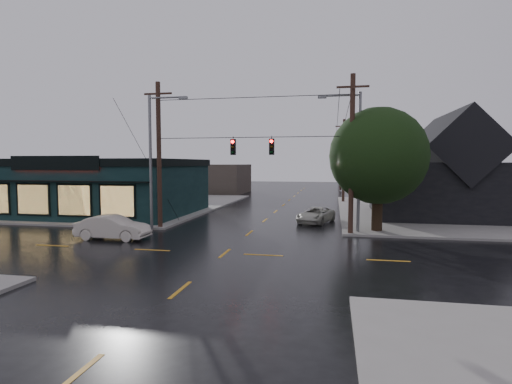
% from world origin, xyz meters
% --- Properties ---
extents(ground_plane, '(160.00, 160.00, 0.00)m').
position_xyz_m(ground_plane, '(0.00, 0.00, 0.00)').
color(ground_plane, black).
extents(sidewalk_nw, '(28.00, 28.00, 0.15)m').
position_xyz_m(sidewalk_nw, '(-20.00, 20.00, 0.07)').
color(sidewalk_nw, gray).
rests_on(sidewalk_nw, ground).
extents(sidewalk_ne, '(28.00, 28.00, 0.15)m').
position_xyz_m(sidewalk_ne, '(20.00, 20.00, 0.07)').
color(sidewalk_ne, gray).
rests_on(sidewalk_ne, ground).
extents(pizza_shop, '(16.30, 12.34, 4.90)m').
position_xyz_m(pizza_shop, '(-15.00, 12.94, 2.56)').
color(pizza_shop, black).
rests_on(pizza_shop, ground).
extents(ne_building, '(12.60, 11.60, 8.75)m').
position_xyz_m(ne_building, '(15.00, 17.00, 4.47)').
color(ne_building, black).
rests_on(ne_building, ground).
extents(corner_tree, '(6.36, 6.36, 8.11)m').
position_xyz_m(corner_tree, '(8.25, 7.85, 5.06)').
color(corner_tree, black).
rests_on(corner_tree, ground).
extents(utility_pole_nw, '(2.00, 0.32, 10.15)m').
position_xyz_m(utility_pole_nw, '(-6.50, 6.50, 0.00)').
color(utility_pole_nw, black).
rests_on(utility_pole_nw, ground).
extents(utility_pole_ne, '(2.00, 0.32, 10.15)m').
position_xyz_m(utility_pole_ne, '(6.50, 6.50, 0.00)').
color(utility_pole_ne, black).
rests_on(utility_pole_ne, ground).
extents(utility_pole_far_a, '(2.00, 0.32, 9.65)m').
position_xyz_m(utility_pole_far_a, '(6.50, 28.00, 0.00)').
color(utility_pole_far_a, black).
rests_on(utility_pole_far_a, ground).
extents(utility_pole_far_b, '(2.00, 0.32, 9.15)m').
position_xyz_m(utility_pole_far_b, '(6.50, 48.00, 0.00)').
color(utility_pole_far_b, black).
rests_on(utility_pole_far_b, ground).
extents(utility_pole_far_c, '(2.00, 0.32, 9.15)m').
position_xyz_m(utility_pole_far_c, '(6.50, 68.00, 0.00)').
color(utility_pole_far_c, black).
rests_on(utility_pole_far_c, ground).
extents(span_signal_assembly, '(13.00, 0.48, 1.23)m').
position_xyz_m(span_signal_assembly, '(0.10, 6.50, 5.70)').
color(span_signal_assembly, black).
rests_on(span_signal_assembly, ground).
extents(streetlight_nw, '(5.40, 0.30, 9.15)m').
position_xyz_m(streetlight_nw, '(-6.80, 5.80, 0.00)').
color(streetlight_nw, slate).
rests_on(streetlight_nw, ground).
extents(streetlight_ne, '(5.40, 0.30, 9.15)m').
position_xyz_m(streetlight_ne, '(7.00, 7.20, 0.00)').
color(streetlight_ne, slate).
rests_on(streetlight_ne, ground).
extents(bg_building_west, '(12.00, 10.00, 4.40)m').
position_xyz_m(bg_building_west, '(-14.00, 40.00, 2.20)').
color(bg_building_west, '#41362F').
rests_on(bg_building_west, ground).
extents(bg_building_east, '(14.00, 12.00, 5.60)m').
position_xyz_m(bg_building_east, '(16.00, 45.00, 2.80)').
color(bg_building_east, '#25262A').
rests_on(bg_building_east, ground).
extents(sedan_cream, '(4.43, 1.55, 1.46)m').
position_xyz_m(sedan_cream, '(-7.65, 2.32, 0.73)').
color(sedan_cream, beige).
rests_on(sedan_cream, ground).
extents(suv_silver, '(3.18, 4.69, 1.19)m').
position_xyz_m(suv_silver, '(4.09, 11.48, 0.60)').
color(suv_silver, '#B6B5A8').
rests_on(suv_silver, ground).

